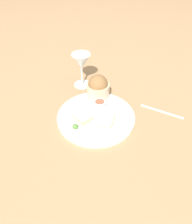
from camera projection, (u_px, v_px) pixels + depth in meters
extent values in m
plane|color=#93704C|center=(96.00, 118.00, 0.90)|extent=(4.00, 4.00, 0.00)
cylinder|color=white|center=(96.00, 117.00, 0.89)|extent=(0.32, 0.32, 0.01)
cylinder|color=tan|center=(98.00, 90.00, 0.97)|extent=(0.10, 0.10, 0.06)
sphere|color=brown|center=(98.00, 84.00, 0.94)|extent=(0.09, 0.09, 0.09)
cylinder|color=white|center=(100.00, 105.00, 0.91)|extent=(0.05, 0.05, 0.04)
cylinder|color=#D14C38|center=(100.00, 102.00, 0.90)|extent=(0.04, 0.04, 0.01)
cube|color=#D1B27F|center=(107.00, 121.00, 0.85)|extent=(0.09, 0.09, 0.02)
cube|color=beige|center=(107.00, 118.00, 0.85)|extent=(0.09, 0.08, 0.01)
cube|color=#D1B27F|center=(82.00, 117.00, 0.87)|extent=(0.08, 0.07, 0.02)
cube|color=beige|center=(82.00, 114.00, 0.86)|extent=(0.08, 0.07, 0.01)
cylinder|color=silver|center=(82.00, 84.00, 1.07)|extent=(0.08, 0.08, 0.01)
cylinder|color=silver|center=(82.00, 76.00, 1.04)|extent=(0.01, 0.01, 0.09)
cone|color=silver|center=(81.00, 61.00, 0.99)|extent=(0.09, 0.09, 0.07)
sphere|color=#477533|center=(75.00, 127.00, 0.83)|extent=(0.02, 0.02, 0.02)
cube|color=silver|center=(162.00, 111.00, 0.92)|extent=(0.14, 0.13, 0.01)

